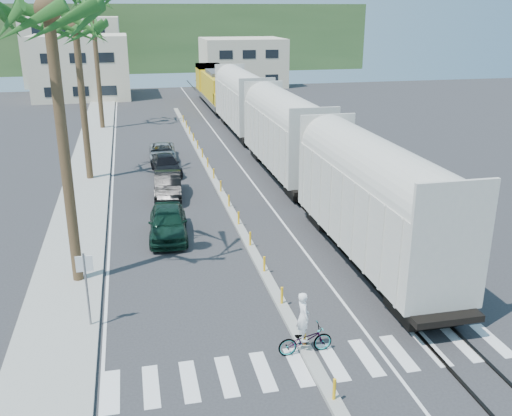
{
  "coord_description": "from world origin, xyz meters",
  "views": [
    {
      "loc": [
        -5.35,
        -17.32,
        11.16
      ],
      "look_at": [
        0.34,
        8.2,
        2.0
      ],
      "focal_mm": 40.0,
      "sensor_mm": 36.0,
      "label": 1
    }
  ],
  "objects": [
    {
      "name": "buildings",
      "position": [
        -6.41,
        71.66,
        4.36
      ],
      "size": [
        38.0,
        27.0,
        10.0
      ],
      "color": "beige",
      "rests_on": "ground"
    },
    {
      "name": "lane_markings",
      "position": [
        -2.15,
        25.0,
        0.0
      ],
      "size": [
        9.42,
        90.0,
        0.01
      ],
      "color": "silver",
      "rests_on": "ground"
    },
    {
      "name": "median",
      "position": [
        0.0,
        19.96,
        0.09
      ],
      "size": [
        0.45,
        60.0,
        0.85
      ],
      "color": "gray",
      "rests_on": "ground"
    },
    {
      "name": "crosswalk",
      "position": [
        0.0,
        -2.0,
        0.01
      ],
      "size": [
        14.0,
        2.2,
        0.01
      ],
      "primitive_type": "cube",
      "color": "silver",
      "rests_on": "ground"
    },
    {
      "name": "freight_train",
      "position": [
        5.0,
        25.77,
        2.91
      ],
      "size": [
        3.0,
        60.94,
        5.85
      ],
      "color": "beige",
      "rests_on": "ground"
    },
    {
      "name": "car_second",
      "position": [
        -3.32,
        16.98,
        0.77
      ],
      "size": [
        2.32,
        4.91,
        1.54
      ],
      "primitive_type": "imported",
      "rotation": [
        0.0,
        0.0,
        -0.07
      ],
      "color": "black",
      "rests_on": "ground"
    },
    {
      "name": "rails",
      "position": [
        5.0,
        28.0,
        0.03
      ],
      "size": [
        1.56,
        100.0,
        0.06
      ],
      "color": "black",
      "rests_on": "ground"
    },
    {
      "name": "palm_trees",
      "position": [
        -8.1,
        22.7,
        10.81
      ],
      "size": [
        3.5,
        37.2,
        13.75
      ],
      "color": "brown",
      "rests_on": "ground"
    },
    {
      "name": "car_lead",
      "position": [
        -3.82,
        10.31,
        0.82
      ],
      "size": [
        2.55,
        5.05,
        1.63
      ],
      "primitive_type": "imported",
      "rotation": [
        0.0,
        0.0,
        -0.07
      ],
      "color": "black",
      "rests_on": "ground"
    },
    {
      "name": "car_third",
      "position": [
        -3.06,
        22.47,
        0.65
      ],
      "size": [
        2.51,
        4.78,
        1.31
      ],
      "primitive_type": "imported",
      "rotation": [
        0.0,
        0.0,
        0.07
      ],
      "color": "black",
      "rests_on": "ground"
    },
    {
      "name": "ground",
      "position": [
        0.0,
        0.0,
        0.0
      ],
      "size": [
        140.0,
        140.0,
        0.0
      ],
      "primitive_type": "plane",
      "color": "#28282B",
      "rests_on": "ground"
    },
    {
      "name": "hillside",
      "position": [
        0.0,
        100.0,
        6.0
      ],
      "size": [
        80.0,
        20.0,
        12.0
      ],
      "primitive_type": "cube",
      "color": "#385628",
      "rests_on": "ground"
    },
    {
      "name": "cyclist",
      "position": [
        -0.08,
        -1.26,
        0.74
      ],
      "size": [
        0.87,
        1.98,
        2.3
      ],
      "rotation": [
        0.0,
        0.0,
        1.62
      ],
      "color": "#9EA0A5",
      "rests_on": "ground"
    },
    {
      "name": "car_rear",
      "position": [
        -3.03,
        26.79,
        0.6
      ],
      "size": [
        2.32,
        4.49,
        1.21
      ],
      "primitive_type": "imported",
      "rotation": [
        0.0,
        0.0,
        -0.04
      ],
      "color": "#959899",
      "rests_on": "ground"
    },
    {
      "name": "street_sign",
      "position": [
        -7.3,
        2.0,
        1.97
      ],
      "size": [
        0.6,
        0.08,
        3.0
      ],
      "color": "slate",
      "rests_on": "ground"
    },
    {
      "name": "sidewalk",
      "position": [
        -8.5,
        25.0,
        0.07
      ],
      "size": [
        3.0,
        90.0,
        0.15
      ],
      "primitive_type": "cube",
      "color": "gray",
      "rests_on": "ground"
    }
  ]
}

